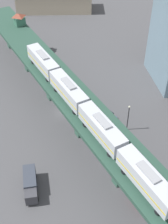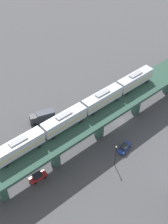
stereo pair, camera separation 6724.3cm
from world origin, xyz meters
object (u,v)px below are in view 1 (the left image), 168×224
(street_car_red, at_px, (141,202))
(signal_hut, at_px, (19,19))
(warehouse_building, at_px, (54,1))
(subway_train, at_px, (84,108))
(delivery_truck, at_px, (30,184))
(street_lamp, at_px, (128,116))
(street_car_blue, at_px, (107,115))

(street_car_red, bearing_deg, signal_hut, 108.02)
(warehouse_building, bearing_deg, signal_hut, -113.32)
(signal_hut, bearing_deg, subway_train, -75.44)
(subway_train, height_order, delivery_truck, subway_train)
(signal_hut, relative_size, street_lamp, 0.59)
(subway_train, bearing_deg, warehouse_building, 88.67)
(subway_train, relative_size, signal_hut, 11.66)
(warehouse_building, bearing_deg, street_lamp, -82.61)
(signal_hut, bearing_deg, street_lamp, -60.76)
(street_car_blue, distance_m, street_car_red, 23.70)
(street_lamp, bearing_deg, street_car_blue, 127.28)
(subway_train, xyz_separation_m, delivery_truck, (-11.58, -8.24, -9.76))
(delivery_truck, bearing_deg, street_lamp, 29.12)
(signal_hut, bearing_deg, warehouse_building, 66.68)
(subway_train, bearing_deg, signal_hut, 104.56)
(signal_hut, distance_m, warehouse_building, 33.34)
(street_car_red, bearing_deg, street_car_blue, 91.30)
(street_car_red, bearing_deg, delivery_truck, 160.55)
(street_car_blue, bearing_deg, warehouse_building, 94.88)
(street_car_blue, distance_m, delivery_truck, 25.25)
(delivery_truck, relative_size, street_lamp, 1.04)
(signal_hut, xyz_separation_m, street_car_red, (18.90, -58.12, -9.84))
(street_car_blue, distance_m, street_lamp, 6.50)
(street_lamp, height_order, warehouse_building, street_lamp)
(signal_hut, relative_size, street_car_blue, 0.88)
(street_car_blue, bearing_deg, delivery_truck, -138.03)
(street_lamp, bearing_deg, warehouse_building, 97.39)
(delivery_truck, bearing_deg, street_car_blue, 41.97)
(street_car_blue, bearing_deg, subway_train, -129.73)
(street_lamp, xyz_separation_m, warehouse_building, (-8.93, 68.79, -0.70))
(street_car_red, distance_m, delivery_truck, 20.48)
(subway_train, bearing_deg, street_car_red, -62.86)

